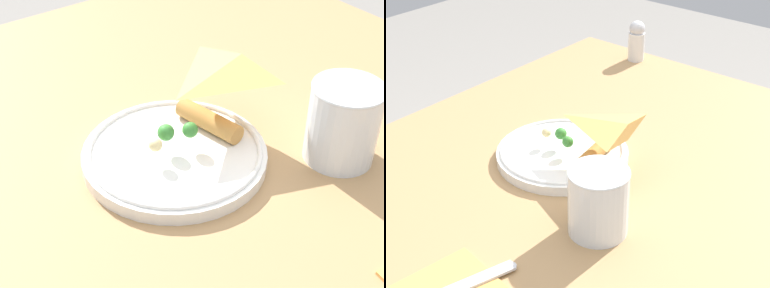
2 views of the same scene
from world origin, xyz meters
The scene contains 3 objects.
dining_table centered at (0.00, 0.00, 0.65)m, with size 1.01×0.84×0.77m.
plate_pizza centered at (0.03, 0.09, 0.78)m, with size 0.22×0.22×0.05m.
milk_glass centered at (-0.08, -0.06, 0.82)m, with size 0.08×0.08×0.10m.
Camera 1 is at (-0.41, 0.41, 1.20)m, focal length 55.00 mm.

